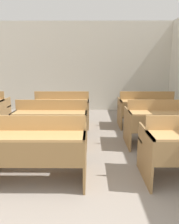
% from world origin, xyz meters
% --- Properties ---
extents(wall_back, '(6.41, 0.06, 2.83)m').
position_xyz_m(wall_back, '(0.00, 5.95, 1.42)').
color(wall_back, beige).
rests_on(wall_back, ground_plane).
extents(bench_front_center, '(1.30, 0.76, 0.86)m').
position_xyz_m(bench_front_center, '(-0.13, 1.31, 0.47)').
color(bench_front_center, olive).
rests_on(bench_front_center, ground_plane).
extents(bench_second_center, '(1.30, 0.76, 0.86)m').
position_xyz_m(bench_second_center, '(-0.14, 2.58, 0.47)').
color(bench_second_center, olive).
rests_on(bench_second_center, ground_plane).
extents(bench_second_right, '(1.30, 0.76, 0.86)m').
position_xyz_m(bench_second_right, '(1.90, 2.59, 0.47)').
color(bench_second_right, olive).
rests_on(bench_second_right, ground_plane).
extents(bench_third_center, '(1.30, 0.76, 0.86)m').
position_xyz_m(bench_third_center, '(-0.12, 3.86, 0.47)').
color(bench_third_center, olive).
rests_on(bench_third_center, ground_plane).
extents(bench_third_right, '(1.30, 0.76, 0.86)m').
position_xyz_m(bench_third_right, '(1.92, 3.86, 0.47)').
color(bench_third_right, olive).
rests_on(bench_third_right, ground_plane).
extents(wastepaper_bin, '(0.25, 0.25, 0.29)m').
position_xyz_m(wastepaper_bin, '(2.87, 4.56, 0.14)').
color(wastepaper_bin, '#1E6B33').
rests_on(wastepaper_bin, ground_plane).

